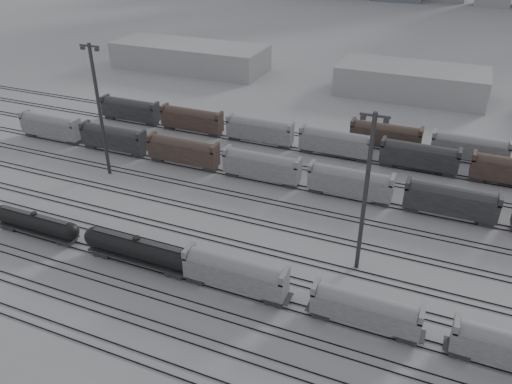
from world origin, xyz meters
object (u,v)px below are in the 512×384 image
at_px(hopper_car_a, 235,272).
at_px(tank_car_b, 138,249).
at_px(hopper_car_b, 366,309).
at_px(light_mast_c, 366,191).
at_px(tank_car_a, 36,223).

bearing_deg(hopper_car_a, tank_car_b, -180.00).
xyz_separation_m(hopper_car_a, hopper_car_b, (17.49, 0.00, -0.25)).
xyz_separation_m(tank_car_b, light_mast_c, (29.48, 11.56, 9.99)).
height_order(hopper_car_b, light_mast_c, light_mast_c).
bearing_deg(light_mast_c, tank_car_a, -166.61).
distance_m(tank_car_b, hopper_car_a, 15.48).
bearing_deg(light_mast_c, hopper_car_a, -140.47).
relative_size(hopper_car_a, light_mast_c, 0.61).
relative_size(tank_car_a, hopper_car_a, 1.12).
bearing_deg(hopper_car_b, light_mast_c, 106.76).
height_order(tank_car_a, light_mast_c, light_mast_c).
distance_m(tank_car_a, hopper_car_a, 34.57).
xyz_separation_m(hopper_car_a, light_mast_c, (14.01, 11.56, 9.38)).
bearing_deg(hopper_car_a, hopper_car_b, 0.00).
height_order(tank_car_a, hopper_car_a, hopper_car_a).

